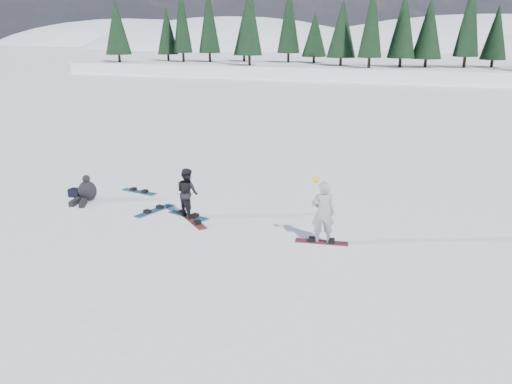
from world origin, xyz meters
TOP-DOWN VIEW (x-y plane):
  - ground at (0.00, 0.00)m, footprint 420.00×420.00m
  - alpine_backdrop at (-11.72, 189.17)m, footprint 412.50×227.00m
  - snowboarder_woman at (2.08, 0.38)m, footprint 0.78×0.64m
  - snowboarder_man at (-2.49, 1.05)m, footprint 0.98×0.92m
  - seated_rider at (-6.58, 1.23)m, footprint 0.82×1.21m
  - gear_bag at (-7.28, 1.49)m, footprint 0.45×0.30m
  - snowboard_woman at (2.08, 0.38)m, footprint 1.52×0.48m
  - snowboard_man at (-2.49, 1.05)m, footprint 1.52×0.62m
  - snowboard_loose_a at (-3.79, 1.07)m, footprint 0.70×1.52m
  - snowboard_loose_b at (-2.08, 0.64)m, footprint 1.31×1.21m
  - snowboard_loose_c at (-5.39, 2.72)m, footprint 1.53×0.51m

SIDE VIEW (x-z plane):
  - alpine_backdrop at x=-11.72m, z-range -40.57..12.63m
  - ground at x=0.00m, z-range 0.00..0.00m
  - snowboard_woman at x=2.08m, z-range 0.00..0.03m
  - snowboard_man at x=-2.49m, z-range 0.00..0.03m
  - snowboard_loose_a at x=-3.79m, z-range 0.00..0.03m
  - snowboard_loose_b at x=-2.08m, z-range 0.00..0.03m
  - snowboard_loose_c at x=-5.39m, z-range 0.00..0.03m
  - gear_bag at x=-7.28m, z-range 0.00..0.30m
  - seated_rider at x=-6.58m, z-range -0.11..0.83m
  - snowboarder_man at x=-2.49m, z-range 0.00..1.62m
  - snowboarder_woman at x=2.08m, z-range -0.07..1.92m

